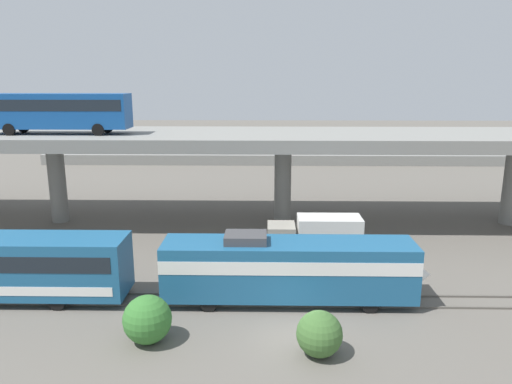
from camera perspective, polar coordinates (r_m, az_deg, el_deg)
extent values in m
plane|color=#605B54|center=(25.52, 4.76, -16.81)|extent=(260.00, 260.00, 0.00)
cube|color=#59544C|center=(28.35, 4.34, -13.40)|extent=(110.00, 0.12, 0.12)
cube|color=#59544C|center=(29.69, 4.18, -12.11)|extent=(110.00, 0.12, 0.12)
cube|color=#1E5984|center=(28.18, 3.87, -9.05)|extent=(14.50, 3.00, 3.20)
cube|color=white|center=(27.96, 3.89, -7.96)|extent=(14.50, 3.04, 0.77)
cone|color=white|center=(29.56, 18.24, -9.30)|extent=(1.98, 2.85, 2.85)
cube|color=black|center=(28.72, 15.56, -7.17)|extent=(1.98, 2.70, 1.02)
cube|color=#3F3F42|center=(27.51, -1.24, -5.47)|extent=(2.40, 1.80, 0.50)
cylinder|color=black|center=(30.60, 12.36, -10.73)|extent=(0.96, 0.18, 0.96)
cylinder|color=black|center=(28.21, 13.43, -12.95)|extent=(0.96, 0.18, 0.96)
cylinder|color=black|center=(30.18, -5.08, -10.81)|extent=(0.96, 0.18, 0.96)
cylinder|color=black|center=(27.75, -5.68, -13.08)|extent=(0.96, 0.18, 0.96)
cylinder|color=black|center=(32.23, -20.67, -10.08)|extent=(0.92, 0.18, 0.92)
cylinder|color=black|center=(29.97, -22.58, -12.06)|extent=(0.92, 0.18, 0.92)
cube|color=gray|center=(42.37, 3.27, 6.33)|extent=(96.00, 11.08, 1.08)
cylinder|color=gray|center=(46.95, -22.54, 0.95)|extent=(1.50, 1.50, 7.10)
cylinder|color=gray|center=(43.06, 3.20, 0.92)|extent=(1.50, 1.50, 7.10)
cylinder|color=gray|center=(48.33, 28.14, 0.71)|extent=(1.50, 1.50, 7.10)
cube|color=#14478C|center=(44.36, -22.49, 8.90)|extent=(12.00, 2.55, 2.90)
cube|color=black|center=(44.34, -22.55, 9.57)|extent=(11.52, 2.59, 0.93)
cube|color=black|center=(42.35, -15.02, 9.75)|extent=(0.08, 2.30, 1.74)
cylinder|color=black|center=(44.29, -17.25, 7.41)|extent=(1.00, 0.26, 1.00)
cylinder|color=black|center=(42.01, -18.27, 7.05)|extent=(1.00, 0.26, 1.00)
cylinder|color=black|center=(47.14, -25.93, 7.00)|extent=(1.00, 0.26, 1.00)
cylinder|color=black|center=(45.00, -27.30, 6.62)|extent=(1.00, 0.26, 1.00)
cube|color=#9E998C|center=(35.31, 3.01, -5.45)|extent=(2.00, 2.30, 2.00)
cube|color=silver|center=(35.51, 8.69, -4.97)|extent=(4.60, 2.30, 2.60)
cylinder|color=black|center=(34.63, 3.53, -7.60)|extent=(0.88, 0.28, 0.88)
cylinder|color=black|center=(36.68, 3.39, -6.38)|extent=(0.88, 0.28, 0.88)
cylinder|color=black|center=(35.07, 10.49, -7.53)|extent=(0.88, 0.28, 0.88)
cylinder|color=black|center=(37.09, 9.95, -6.33)|extent=(0.88, 0.28, 0.88)
cube|color=gray|center=(77.97, 2.25, 4.46)|extent=(71.26, 11.76, 1.55)
cube|color=silver|center=(78.43, -14.94, 5.14)|extent=(4.27, 1.83, 0.70)
cube|color=#1E232B|center=(78.30, -14.81, 5.57)|extent=(1.88, 1.61, 0.48)
cylinder|color=black|center=(78.03, -16.03, 4.77)|extent=(0.64, 0.20, 0.64)
cylinder|color=black|center=(79.68, -15.67, 4.96)|extent=(0.64, 0.20, 0.64)
cylinder|color=black|center=(77.30, -14.15, 4.80)|extent=(0.64, 0.20, 0.64)
cylinder|color=black|center=(78.96, -13.82, 4.99)|extent=(0.64, 0.20, 0.64)
cube|color=navy|center=(78.28, -4.77, 5.52)|extent=(4.35, 1.82, 0.70)
cube|color=#1E232B|center=(78.23, -4.94, 5.95)|extent=(1.91, 1.60, 0.48)
cylinder|color=black|center=(79.06, -3.73, 5.36)|extent=(0.64, 0.20, 0.64)
cylinder|color=black|center=(77.36, -3.83, 5.18)|extent=(0.64, 0.20, 0.64)
cylinder|color=black|center=(79.33, -5.68, 5.35)|extent=(0.64, 0.20, 0.64)
cylinder|color=black|center=(77.63, -5.82, 5.17)|extent=(0.64, 0.20, 0.64)
cube|color=silver|center=(75.72, -1.57, 5.30)|extent=(4.33, 1.84, 0.70)
cube|color=#1E232B|center=(75.63, -1.41, 5.74)|extent=(1.91, 1.62, 0.48)
cylinder|color=black|center=(74.98, -2.63, 4.94)|extent=(0.64, 0.20, 0.64)
cylinder|color=black|center=(76.71, -2.55, 5.13)|extent=(0.64, 0.20, 0.64)
cylinder|color=black|center=(74.85, -0.57, 4.94)|extent=(0.64, 0.20, 0.64)
cylinder|color=black|center=(76.58, -0.54, 5.13)|extent=(0.64, 0.20, 0.64)
cube|color=maroon|center=(75.93, 3.59, 5.30)|extent=(4.11, 1.85, 0.70)
cube|color=#1E232B|center=(75.84, 3.44, 5.74)|extent=(1.81, 1.63, 0.48)
cylinder|color=black|center=(76.92, 4.51, 5.13)|extent=(0.64, 0.20, 0.64)
cylinder|color=black|center=(75.18, 4.59, 4.93)|extent=(0.64, 0.20, 0.64)
cylinder|color=black|center=(76.81, 2.60, 5.14)|extent=(0.64, 0.20, 0.64)
cylinder|color=black|center=(75.07, 2.64, 4.95)|extent=(0.64, 0.20, 0.64)
cube|color=#385B7A|center=(100.85, 1.99, 6.04)|extent=(140.00, 36.00, 0.01)
sphere|color=#35732F|center=(25.06, -12.80, -14.56)|extent=(2.42, 2.42, 2.42)
sphere|color=#3D662F|center=(23.69, 7.55, -16.39)|extent=(2.20, 2.20, 2.20)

